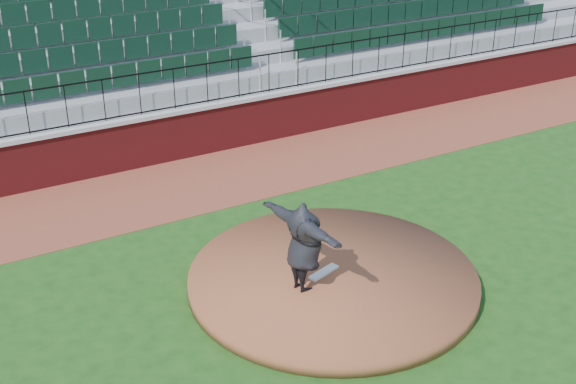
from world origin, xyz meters
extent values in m
plane|color=#1A4513|center=(0.00, 0.00, 0.00)|extent=(90.00, 90.00, 0.00)
cube|color=brown|center=(0.00, 5.40, 0.01)|extent=(34.00, 3.20, 0.01)
cube|color=maroon|center=(0.00, 7.00, 0.60)|extent=(34.00, 0.35, 1.20)
cube|color=#B7B7B7|center=(0.00, 7.00, 1.25)|extent=(34.00, 0.45, 0.10)
cube|color=maroon|center=(0.00, 12.52, 2.75)|extent=(34.00, 0.50, 5.50)
cylinder|color=brown|center=(0.10, 0.06, 0.12)|extent=(5.21, 5.21, 0.25)
cube|color=white|center=(-0.04, 0.15, 0.27)|extent=(0.68, 0.35, 0.04)
imported|color=black|center=(-0.61, -0.09, 1.08)|extent=(0.81, 2.10, 1.67)
camera|label=1|loc=(-6.41, -9.55, 7.39)|focal=47.00mm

